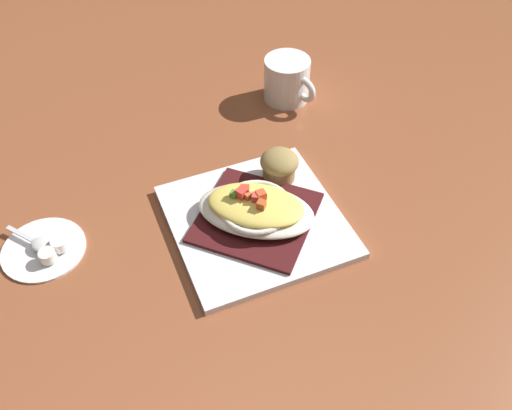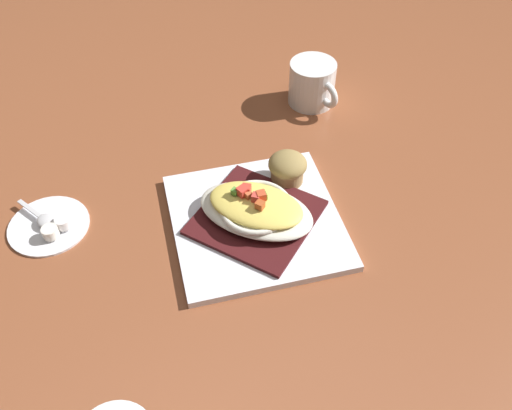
{
  "view_description": "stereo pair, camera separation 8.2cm",
  "coord_description": "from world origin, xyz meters",
  "px_view_note": "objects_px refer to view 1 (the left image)",
  "views": [
    {
      "loc": [
        0.49,
        -0.27,
        0.64
      ],
      "look_at": [
        0.0,
        0.0,
        0.04
      ],
      "focal_mm": 38.71,
      "sensor_mm": 36.0,
      "label": 1
    },
    {
      "loc": [
        0.52,
        -0.2,
        0.64
      ],
      "look_at": [
        0.0,
        0.0,
        0.04
      ],
      "focal_mm": 38.71,
      "sensor_mm": 36.0,
      "label": 2
    }
  ],
  "objects_px": {
    "creamer_cup_0": "(48,256)",
    "creamer_saucer": "(43,249)",
    "gratin_dish": "(256,208)",
    "spoon": "(40,244)",
    "square_plate": "(256,221)",
    "coffee_mug": "(287,82)",
    "creamer_cup_1": "(60,244)",
    "muffin": "(279,165)"
  },
  "relations": [
    {
      "from": "muffin",
      "to": "creamer_saucer",
      "type": "bearing_deg",
      "value": -97.4
    },
    {
      "from": "creamer_saucer",
      "to": "creamer_cup_0",
      "type": "distance_m",
      "value": 0.03
    },
    {
      "from": "creamer_saucer",
      "to": "creamer_cup_1",
      "type": "height_order",
      "value": "creamer_cup_1"
    },
    {
      "from": "gratin_dish",
      "to": "creamer_cup_0",
      "type": "distance_m",
      "value": 0.31
    },
    {
      "from": "spoon",
      "to": "creamer_cup_1",
      "type": "relative_size",
      "value": 3.45
    },
    {
      "from": "coffee_mug",
      "to": "creamer_cup_0",
      "type": "height_order",
      "value": "coffee_mug"
    },
    {
      "from": "muffin",
      "to": "coffee_mug",
      "type": "height_order",
      "value": "coffee_mug"
    },
    {
      "from": "creamer_cup_1",
      "to": "creamer_cup_0",
      "type": "bearing_deg",
      "value": -59.0
    },
    {
      "from": "creamer_cup_0",
      "to": "gratin_dish",
      "type": "bearing_deg",
      "value": 74.54
    },
    {
      "from": "gratin_dish",
      "to": "spoon",
      "type": "bearing_deg",
      "value": -110.57
    },
    {
      "from": "muffin",
      "to": "creamer_cup_1",
      "type": "xyz_separation_m",
      "value": [
        -0.03,
        -0.35,
        -0.02
      ]
    },
    {
      "from": "spoon",
      "to": "muffin",
      "type": "bearing_deg",
      "value": 82.13
    },
    {
      "from": "square_plate",
      "to": "muffin",
      "type": "distance_m",
      "value": 0.1
    },
    {
      "from": "square_plate",
      "to": "creamer_cup_0",
      "type": "height_order",
      "value": "creamer_cup_0"
    },
    {
      "from": "muffin",
      "to": "creamer_saucer",
      "type": "xyz_separation_m",
      "value": [
        -0.05,
        -0.37,
        -0.04
      ]
    },
    {
      "from": "muffin",
      "to": "creamer_saucer",
      "type": "relative_size",
      "value": 0.51
    },
    {
      "from": "muffin",
      "to": "spoon",
      "type": "distance_m",
      "value": 0.38
    },
    {
      "from": "coffee_mug",
      "to": "spoon",
      "type": "relative_size",
      "value": 1.4
    },
    {
      "from": "creamer_saucer",
      "to": "creamer_cup_0",
      "type": "height_order",
      "value": "creamer_cup_0"
    },
    {
      "from": "creamer_saucer",
      "to": "coffee_mug",
      "type": "bearing_deg",
      "value": 105.76
    },
    {
      "from": "creamer_cup_0",
      "to": "creamer_saucer",
      "type": "bearing_deg",
      "value": -174.79
    },
    {
      "from": "muffin",
      "to": "creamer_cup_0",
      "type": "bearing_deg",
      "value": -93.26
    },
    {
      "from": "square_plate",
      "to": "spoon",
      "type": "xyz_separation_m",
      "value": [
        -0.11,
        -0.3,
        0.01
      ]
    },
    {
      "from": "muffin",
      "to": "spoon",
      "type": "relative_size",
      "value": 0.75
    },
    {
      "from": "gratin_dish",
      "to": "muffin",
      "type": "height_order",
      "value": "gratin_dish"
    },
    {
      "from": "muffin",
      "to": "coffee_mug",
      "type": "xyz_separation_m",
      "value": [
        -0.19,
        0.13,
        -0.0
      ]
    },
    {
      "from": "spoon",
      "to": "creamer_cup_1",
      "type": "bearing_deg",
      "value": 53.6
    },
    {
      "from": "square_plate",
      "to": "creamer_saucer",
      "type": "xyz_separation_m",
      "value": [
        -0.11,
        -0.3,
        -0.0
      ]
    },
    {
      "from": "coffee_mug",
      "to": "creamer_saucer",
      "type": "relative_size",
      "value": 0.95
    },
    {
      "from": "creamer_saucer",
      "to": "creamer_cup_1",
      "type": "bearing_deg",
      "value": 56.78
    },
    {
      "from": "spoon",
      "to": "creamer_cup_1",
      "type": "distance_m",
      "value": 0.03
    },
    {
      "from": "creamer_saucer",
      "to": "creamer_cup_0",
      "type": "xyz_separation_m",
      "value": [
        0.03,
        0.0,
        0.01
      ]
    },
    {
      "from": "square_plate",
      "to": "gratin_dish",
      "type": "height_order",
      "value": "gratin_dish"
    },
    {
      "from": "coffee_mug",
      "to": "square_plate",
      "type": "bearing_deg",
      "value": -39.88
    },
    {
      "from": "muffin",
      "to": "spoon",
      "type": "height_order",
      "value": "muffin"
    },
    {
      "from": "coffee_mug",
      "to": "spoon",
      "type": "bearing_deg",
      "value": -74.66
    },
    {
      "from": "square_plate",
      "to": "creamer_cup_1",
      "type": "xyz_separation_m",
      "value": [
        -0.09,
        -0.27,
        0.01
      ]
    },
    {
      "from": "square_plate",
      "to": "creamer_cup_0",
      "type": "bearing_deg",
      "value": -105.47
    },
    {
      "from": "creamer_saucer",
      "to": "creamer_cup_0",
      "type": "relative_size",
      "value": 5.1
    },
    {
      "from": "creamer_saucer",
      "to": "creamer_cup_1",
      "type": "relative_size",
      "value": 5.1
    },
    {
      "from": "coffee_mug",
      "to": "creamer_cup_1",
      "type": "height_order",
      "value": "coffee_mug"
    },
    {
      "from": "square_plate",
      "to": "spoon",
      "type": "height_order",
      "value": "spoon"
    }
  ]
}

